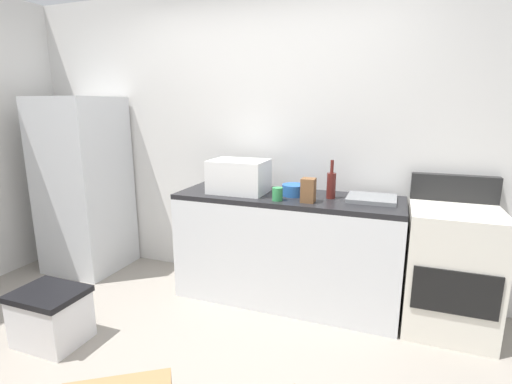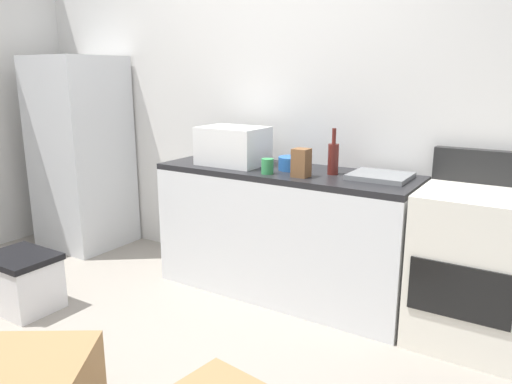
% 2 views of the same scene
% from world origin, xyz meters
% --- Properties ---
extents(ground_plane, '(6.00, 6.00, 0.00)m').
position_xyz_m(ground_plane, '(0.00, 0.00, 0.00)').
color(ground_plane, gray).
extents(wall_back, '(5.00, 0.10, 2.60)m').
position_xyz_m(wall_back, '(0.00, 1.55, 1.30)').
color(wall_back, silver).
rests_on(wall_back, ground_plane).
extents(kitchen_counter, '(1.80, 0.60, 0.90)m').
position_xyz_m(kitchen_counter, '(0.30, 1.20, 0.45)').
color(kitchen_counter, silver).
rests_on(kitchen_counter, ground_plane).
extents(refrigerator, '(0.68, 0.66, 1.69)m').
position_xyz_m(refrigerator, '(-1.75, 1.15, 0.84)').
color(refrigerator, silver).
rests_on(refrigerator, ground_plane).
extents(stove_oven, '(0.60, 0.61, 1.10)m').
position_xyz_m(stove_oven, '(1.52, 1.21, 0.47)').
color(stove_oven, silver).
rests_on(stove_oven, ground_plane).
extents(microwave, '(0.46, 0.34, 0.27)m').
position_xyz_m(microwave, '(-0.11, 1.17, 1.04)').
color(microwave, white).
rests_on(microwave, kitchen_counter).
extents(sink_basin, '(0.36, 0.32, 0.03)m').
position_xyz_m(sink_basin, '(0.94, 1.27, 0.92)').
color(sink_basin, slate).
rests_on(sink_basin, kitchen_counter).
extents(wine_bottle, '(0.07, 0.07, 0.30)m').
position_xyz_m(wine_bottle, '(0.64, 1.22, 1.01)').
color(wine_bottle, '#591E19').
rests_on(wine_bottle, kitchen_counter).
extents(coffee_mug, '(0.08, 0.08, 0.10)m').
position_xyz_m(coffee_mug, '(0.27, 1.01, 0.95)').
color(coffee_mug, '#338C4C').
rests_on(coffee_mug, kitchen_counter).
extents(knife_block, '(0.10, 0.10, 0.18)m').
position_xyz_m(knife_block, '(0.50, 1.05, 0.99)').
color(knife_block, brown).
rests_on(knife_block, kitchen_counter).
extents(mixing_bowl, '(0.19, 0.19, 0.09)m').
position_xyz_m(mixing_bowl, '(0.35, 1.22, 0.95)').
color(mixing_bowl, '#2659A5').
rests_on(mixing_bowl, kitchen_counter).
extents(storage_bin, '(0.46, 0.36, 0.38)m').
position_xyz_m(storage_bin, '(-1.04, 0.05, 0.19)').
color(storage_bin, silver).
rests_on(storage_bin, ground_plane).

